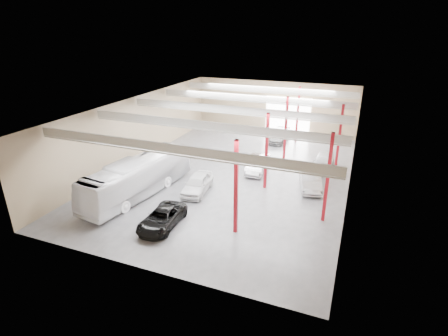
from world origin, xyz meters
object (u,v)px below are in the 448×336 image
Objects in this scene: black_sedan at (162,218)px; car_right_far at (323,161)px; car_row_b at (257,164)px; car_right_near at (310,180)px; coach_bus at (139,177)px; car_row_c at (279,136)px; car_row_a at (197,184)px.

black_sedan is 1.06× the size of car_right_far.
car_row_b is 0.98× the size of car_right_near.
car_right_far is (6.13, 3.21, -0.02)m from car_row_b.
car_row_b is 5.96m from car_right_near.
car_row_b is 6.92m from car_right_far.
coach_bus reaches higher than car_row_c.
car_row_c is 0.99× the size of car_right_near.
car_right_far is at bearing 71.25° from car_right_near.
coach_bus reaches higher than car_row_b.
car_right_far is at bearing 38.47° from car_row_a.
black_sedan is at bearing -118.05° from car_right_far.
car_row_b is at bearing 54.46° from car_row_a.
coach_bus is at bearing -136.92° from car_row_b.
coach_bus is at bearing -166.84° from car_right_near.
car_right_near reaches higher than car_row_c.
car_right_near reaches higher than car_row_b.
car_right_far is at bearing -45.29° from car_row_c.
black_sedan is at bearing -109.64° from car_row_b.
car_row_b reaches higher than black_sedan.
car_row_b is (8.19, 8.83, -0.86)m from coach_bus.
coach_bus reaches higher than black_sedan.
car_right_near is 5.22m from car_right_far.
car_row_c is (3.28, 23.26, 0.03)m from black_sedan.
black_sedan is 14.15m from car_right_near.
car_row_b is (3.56, 12.76, 0.12)m from black_sedan.
car_right_near is (9.18, 10.78, 0.14)m from black_sedan.
coach_bus is 2.45× the size of black_sedan.
car_right_far is (9.68, 15.98, 0.11)m from black_sedan.
car_row_b is 0.99× the size of car_row_c.
coach_bus is 6.16m from black_sedan.
car_row_a is (4.55, 2.25, -0.85)m from coach_bus.
car_row_a is 17.41m from car_row_c.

